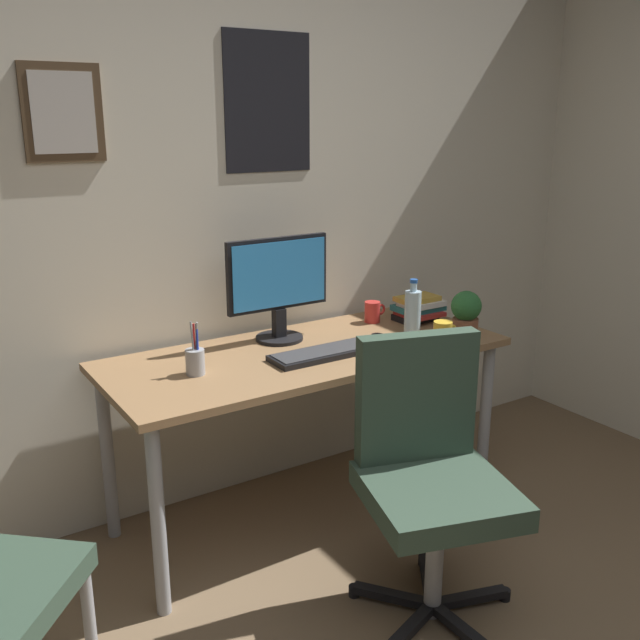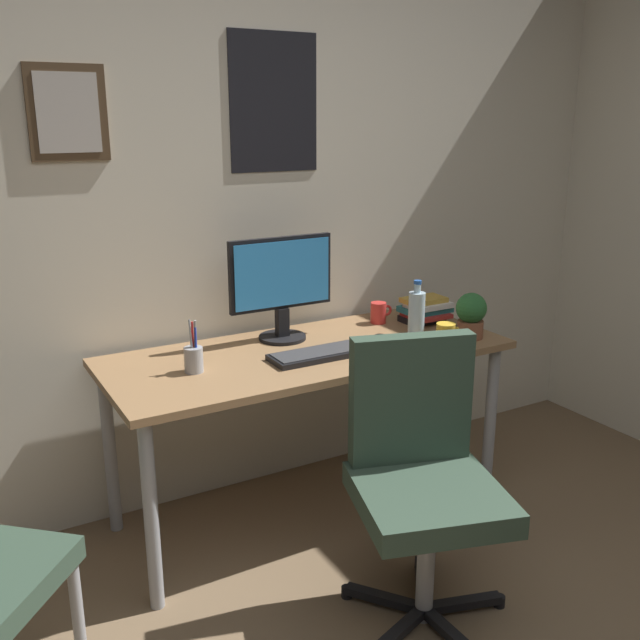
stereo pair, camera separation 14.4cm
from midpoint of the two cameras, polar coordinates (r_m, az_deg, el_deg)
wall_back at (r=3.00m, az=-7.98°, el=9.32°), size 4.40×0.10×2.60m
desk at (r=2.89m, az=0.44°, el=-3.91°), size 1.63×0.68×0.74m
office_chair at (r=2.43m, az=9.86°, el=-11.64°), size 0.58×0.59×0.95m
monitor at (r=2.94m, az=-1.73°, el=2.92°), size 0.46×0.20×0.43m
keyboard at (r=2.79m, az=1.71°, el=-2.70°), size 0.43×0.15×0.03m
computer_mouse at (r=2.96m, az=6.45°, el=-1.54°), size 0.06×0.11×0.04m
water_bottle at (r=3.02m, az=9.11°, el=0.44°), size 0.07×0.07×0.25m
coffee_mug_near at (r=2.93m, az=11.47°, el=-1.25°), size 0.11×0.08×0.10m
coffee_mug_far at (r=3.24m, az=6.02°, el=0.59°), size 0.11×0.07×0.10m
potted_plant at (r=3.07m, az=13.35°, el=0.47°), size 0.13×0.13×0.20m
pen_cup at (r=2.63m, az=-8.58°, el=-3.05°), size 0.07×0.07×0.20m
book_stack_left at (r=3.28m, az=9.68°, el=0.79°), size 0.22×0.17×0.12m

